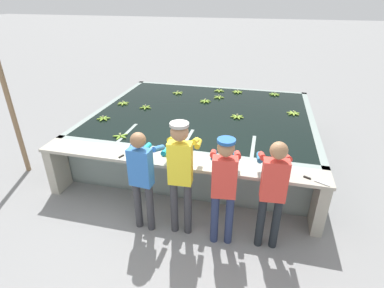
{
  "coord_description": "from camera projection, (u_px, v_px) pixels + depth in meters",
  "views": [
    {
      "loc": [
        1.2,
        -3.59,
        3.2
      ],
      "look_at": [
        0.0,
        1.3,
        0.63
      ],
      "focal_mm": 28.0,
      "sensor_mm": 36.0,
      "label": 1
    }
  ],
  "objects": [
    {
      "name": "worker_0",
      "position": [
        142.0,
        173.0,
        4.17
      ],
      "size": [
        0.45,
        0.72,
        1.58
      ],
      "color": "#38383D",
      "rests_on": "ground"
    },
    {
      "name": "worker_1",
      "position": [
        181.0,
        168.0,
        4.03
      ],
      "size": [
        0.43,
        0.73,
        1.75
      ],
      "color": "#38383D",
      "rests_on": "ground"
    },
    {
      "name": "banana_bunch_floating_5",
      "position": [
        237.0,
        92.0,
        7.63
      ],
      "size": [
        0.28,
        0.28,
        0.08
      ],
      "color": "#8CB738",
      "rests_on": "wash_tank"
    },
    {
      "name": "banana_bunch_floating_2",
      "position": [
        178.0,
        93.0,
        7.55
      ],
      "size": [
        0.27,
        0.27,
        0.08
      ],
      "color": "#9EC642",
      "rests_on": "wash_tank"
    },
    {
      "name": "banana_bunch_floating_11",
      "position": [
        219.0,
        91.0,
        7.72
      ],
      "size": [
        0.27,
        0.27,
        0.08
      ],
      "color": "#8CB738",
      "rests_on": "wash_tank"
    },
    {
      "name": "banana_bunch_floating_1",
      "position": [
        205.0,
        101.0,
        6.99
      ],
      "size": [
        0.28,
        0.28,
        0.08
      ],
      "color": "#7FAD33",
      "rests_on": "wash_tank"
    },
    {
      "name": "banana_bunch_floating_10",
      "position": [
        293.0,
        113.0,
        6.29
      ],
      "size": [
        0.28,
        0.28,
        0.08
      ],
      "color": "#9EC642",
      "rests_on": "wash_tank"
    },
    {
      "name": "work_ledge",
      "position": [
        176.0,
        174.0,
        4.72
      ],
      "size": [
        4.55,
        0.45,
        0.9
      ],
      "color": "#A8A393",
      "rests_on": "ground"
    },
    {
      "name": "banana_bunch_floating_3",
      "position": [
        120.0,
        136.0,
        5.3
      ],
      "size": [
        0.28,
        0.27,
        0.08
      ],
      "color": "#7FAD33",
      "rests_on": "wash_tank"
    },
    {
      "name": "wash_tank",
      "position": [
        203.0,
        130.0,
        6.65
      ],
      "size": [
        4.55,
        3.83,
        0.9
      ],
      "color": "gray",
      "rests_on": "ground"
    },
    {
      "name": "banana_bunch_floating_7",
      "position": [
        123.0,
        103.0,
        6.85
      ],
      "size": [
        0.28,
        0.28,
        0.08
      ],
      "color": "#93BC3D",
      "rests_on": "wash_tank"
    },
    {
      "name": "banana_bunch_floating_9",
      "position": [
        219.0,
        97.0,
        7.25
      ],
      "size": [
        0.27,
        0.28,
        0.08
      ],
      "color": "#8CB738",
      "rests_on": "wash_tank"
    },
    {
      "name": "banana_bunch_ledge_0",
      "position": [
        170.0,
        156.0,
        4.66
      ],
      "size": [
        0.28,
        0.28,
        0.08
      ],
      "color": "#93BC3D",
      "rests_on": "work_ledge"
    },
    {
      "name": "support_post_left",
      "position": [
        7.0,
        93.0,
        5.29
      ],
      "size": [
        0.09,
        0.09,
        3.2
      ],
      "color": "#846647",
      "rests_on": "ground"
    },
    {
      "name": "banana_bunch_floating_0",
      "position": [
        275.0,
        94.0,
        7.45
      ],
      "size": [
        0.28,
        0.28,
        0.08
      ],
      "color": "#75A333",
      "rests_on": "wash_tank"
    },
    {
      "name": "worker_2",
      "position": [
        224.0,
        182.0,
        3.89
      ],
      "size": [
        0.46,
        0.73,
        1.62
      ],
      "color": "navy",
      "rests_on": "ground"
    },
    {
      "name": "banana_bunch_floating_8",
      "position": [
        145.0,
        107.0,
        6.61
      ],
      "size": [
        0.27,
        0.28,
        0.08
      ],
      "color": "#7FAD33",
      "rests_on": "wash_tank"
    },
    {
      "name": "worker_3",
      "position": [
        273.0,
        187.0,
        3.83
      ],
      "size": [
        0.45,
        0.72,
        1.62
      ],
      "color": "#1E2328",
      "rests_on": "ground"
    },
    {
      "name": "banana_bunch_floating_6",
      "position": [
        237.0,
        117.0,
        6.12
      ],
      "size": [
        0.28,
        0.28,
        0.08
      ],
      "color": "#8CB738",
      "rests_on": "wash_tank"
    },
    {
      "name": "banana_bunch_floating_4",
      "position": [
        103.0,
        119.0,
        6.04
      ],
      "size": [
        0.26,
        0.28,
        0.08
      ],
      "color": "#7FAD33",
      "rests_on": "wash_tank"
    },
    {
      "name": "knife_0",
      "position": [
        312.0,
        179.0,
        4.09
      ],
      "size": [
        0.33,
        0.18,
        0.02
      ],
      "color": "silver",
      "rests_on": "work_ledge"
    },
    {
      "name": "ground_plane",
      "position": [
        173.0,
        214.0,
        4.81
      ],
      "size": [
        80.0,
        80.0,
        0.0
      ],
      "primitive_type": "plane",
      "color": "gray",
      "rests_on": "ground"
    },
    {
      "name": "knife_1",
      "position": [
        125.0,
        154.0,
        4.72
      ],
      "size": [
        0.15,
        0.34,
        0.02
      ],
      "color": "silver",
      "rests_on": "work_ledge"
    }
  ]
}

